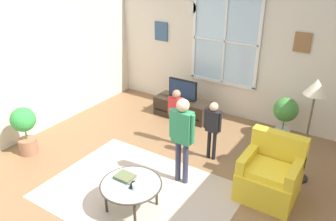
{
  "coord_description": "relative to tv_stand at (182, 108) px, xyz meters",
  "views": [
    {
      "loc": [
        2.29,
        -3.0,
        3.14
      ],
      "look_at": [
        -0.13,
        0.74,
        1.04
      ],
      "focal_mm": 36.51,
      "sensor_mm": 36.0,
      "label": 1
    }
  ],
  "objects": [
    {
      "name": "area_rug",
      "position": [
        0.74,
        -2.45,
        -0.19
      ],
      "size": [
        2.63,
        1.93,
        0.01
      ],
      "primitive_type": "cube",
      "color": "#C6B29E",
      "rests_on": "ground_plane"
    },
    {
      "name": "side_wall_left",
      "position": [
        -1.98,
        -2.5,
        1.25
      ],
      "size": [
        0.12,
        6.24,
        2.89
      ],
      "color": "beige",
      "rests_on": "ground_plane"
    },
    {
      "name": "cup",
      "position": [
        0.98,
        -2.82,
        0.25
      ],
      "size": [
        0.07,
        0.07,
        0.08
      ],
      "primitive_type": "cylinder",
      "color": "white",
      "rests_on": "coffee_table"
    },
    {
      "name": "potted_plant_by_window",
      "position": [
        1.99,
        0.2,
        0.32
      ],
      "size": [
        0.43,
        0.43,
        0.8
      ],
      "color": "silver",
      "rests_on": "ground_plane"
    },
    {
      "name": "back_wall",
      "position": [
        0.9,
        0.68,
        1.26
      ],
      "size": [
        5.67,
        0.17,
        2.89
      ],
      "color": "beige",
      "rests_on": "ground_plane"
    },
    {
      "name": "person_red_shirt",
      "position": [
        0.46,
        -1.0,
        0.45
      ],
      "size": [
        0.31,
        0.14,
        1.03
      ],
      "color": "#726656",
      "rests_on": "ground_plane"
    },
    {
      "name": "remote_near_books",
      "position": [
        0.89,
        -2.77,
        0.22
      ],
      "size": [
        0.09,
        0.14,
        0.02
      ],
      "primitive_type": "cube",
      "rotation": [
        0.0,
        0.0,
        0.41
      ],
      "color": "black",
      "rests_on": "coffee_table"
    },
    {
      "name": "armchair",
      "position": [
        2.28,
        -1.49,
        0.13
      ],
      "size": [
        0.76,
        0.74,
        0.87
      ],
      "color": "yellow",
      "rests_on": "ground_plane"
    },
    {
      "name": "book_stack",
      "position": [
        0.72,
        -2.71,
        0.23
      ],
      "size": [
        0.27,
        0.2,
        0.05
      ],
      "color": "gray",
      "rests_on": "coffee_table"
    },
    {
      "name": "ground_plane",
      "position": [
        0.91,
        -2.5,
        -0.2
      ],
      "size": [
        6.27,
        6.84,
        0.02
      ],
      "primitive_type": "cube",
      "color": "olive"
    },
    {
      "name": "person_black_shirt",
      "position": [
        1.2,
        -1.09,
        0.44
      ],
      "size": [
        0.3,
        0.14,
        1.01
      ],
      "color": "black",
      "rests_on": "ground_plane"
    },
    {
      "name": "potted_plant_corner",
      "position": [
        -1.47,
        -2.62,
        0.31
      ],
      "size": [
        0.41,
        0.41,
        0.84
      ],
      "color": "#9E6B4C",
      "rests_on": "ground_plane"
    },
    {
      "name": "floor_lamp",
      "position": [
        2.56,
        -0.87,
        1.14
      ],
      "size": [
        0.32,
        0.32,
        1.6
      ],
      "color": "black",
      "rests_on": "ground_plane"
    },
    {
      "name": "person_green_shirt",
      "position": [
        1.11,
        -1.89,
        0.64
      ],
      "size": [
        0.4,
        0.18,
        1.34
      ],
      "color": "#333851",
      "rests_on": "ground_plane"
    },
    {
      "name": "tv_stand",
      "position": [
        0.0,
        0.0,
        0.0
      ],
      "size": [
        1.14,
        0.48,
        0.39
      ],
      "color": "#2D2319",
      "rests_on": "ground_plane"
    },
    {
      "name": "coffee_table",
      "position": [
        0.86,
        -2.76,
        0.18
      ],
      "size": [
        0.81,
        0.81,
        0.41
      ],
      "color": "#99B2B7",
      "rests_on": "ground_plane"
    },
    {
      "name": "television",
      "position": [
        0.0,
        -0.0,
        0.41
      ],
      "size": [
        0.62,
        0.08,
        0.42
      ],
      "color": "#4C4C4C",
      "rests_on": "tv_stand"
    }
  ]
}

